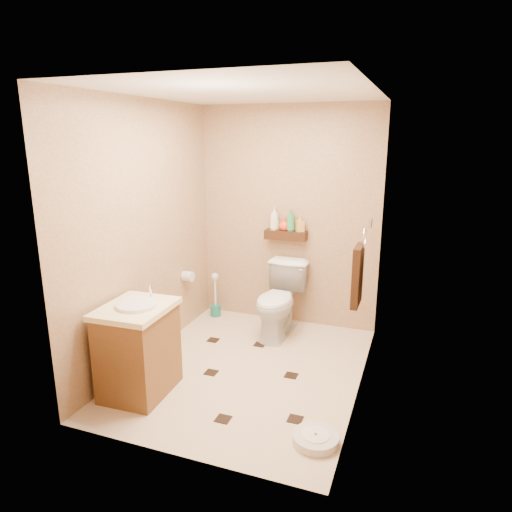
% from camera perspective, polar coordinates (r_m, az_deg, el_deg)
% --- Properties ---
extents(ground, '(2.50, 2.50, 0.00)m').
position_cam_1_polar(ground, '(4.30, -1.08, -13.95)').
color(ground, beige).
rests_on(ground, ground).
extents(wall_back, '(2.00, 0.04, 2.40)m').
position_cam_1_polar(wall_back, '(5.03, 4.03, 4.81)').
color(wall_back, tan).
rests_on(wall_back, ground).
extents(wall_front, '(2.00, 0.04, 2.40)m').
position_cam_1_polar(wall_front, '(2.79, -10.58, -3.62)').
color(wall_front, tan).
rests_on(wall_front, ground).
extents(wall_left, '(0.04, 2.50, 2.40)m').
position_cam_1_polar(wall_left, '(4.33, -13.61, 2.80)').
color(wall_left, tan).
rests_on(wall_left, ground).
extents(wall_right, '(0.04, 2.50, 2.40)m').
position_cam_1_polar(wall_right, '(3.64, 13.67, 0.55)').
color(wall_right, tan).
rests_on(wall_right, ground).
extents(ceiling, '(2.00, 2.50, 0.02)m').
position_cam_1_polar(ceiling, '(3.79, -1.27, 19.81)').
color(ceiling, silver).
rests_on(ceiling, wall_back).
extents(wall_shelf, '(0.46, 0.14, 0.10)m').
position_cam_1_polar(wall_shelf, '(4.99, 3.74, 2.63)').
color(wall_shelf, '#39200F').
rests_on(wall_shelf, wall_back).
extents(floor_accents, '(1.28, 1.40, 0.01)m').
position_cam_1_polar(floor_accents, '(4.21, -1.06, -14.58)').
color(floor_accents, black).
rests_on(floor_accents, ground).
extents(toilet, '(0.46, 0.77, 0.77)m').
position_cam_1_polar(toilet, '(4.85, 2.90, -5.57)').
color(toilet, white).
rests_on(toilet, ground).
extents(vanity, '(0.53, 0.64, 0.88)m').
position_cam_1_polar(vanity, '(3.91, -14.50, -11.11)').
color(vanity, brown).
rests_on(vanity, ground).
extents(bathroom_scale, '(0.34, 0.34, 0.07)m').
position_cam_1_polar(bathroom_scale, '(3.44, 7.46, -21.68)').
color(bathroom_scale, silver).
rests_on(bathroom_scale, ground).
extents(toilet_brush, '(0.12, 0.12, 0.53)m').
position_cam_1_polar(toilet_brush, '(5.42, -5.10, -5.61)').
color(toilet_brush, '#1B6E63').
rests_on(toilet_brush, ground).
extents(towel_ring, '(0.12, 0.30, 0.76)m').
position_cam_1_polar(towel_ring, '(3.95, 12.64, -2.08)').
color(towel_ring, silver).
rests_on(towel_ring, wall_right).
extents(toilet_paper, '(0.12, 0.11, 0.12)m').
position_cam_1_polar(toilet_paper, '(4.98, -8.51, -2.51)').
color(toilet_paper, silver).
rests_on(toilet_paper, wall_left).
extents(bottle_a, '(0.12, 0.12, 0.26)m').
position_cam_1_polar(bottle_a, '(5.00, 2.31, 4.74)').
color(bottle_a, silver).
rests_on(bottle_a, wall_shelf).
extents(bottle_b, '(0.10, 0.10, 0.15)m').
position_cam_1_polar(bottle_b, '(5.00, 2.35, 4.16)').
color(bottle_b, '#EDF233').
rests_on(bottle_b, wall_shelf).
extents(bottle_c, '(0.15, 0.15, 0.15)m').
position_cam_1_polar(bottle_c, '(4.97, 3.58, 4.03)').
color(bottle_c, '#EE3B1C').
rests_on(bottle_c, wall_shelf).
extents(bottle_d, '(0.12, 0.12, 0.24)m').
position_cam_1_polar(bottle_d, '(4.94, 4.36, 4.49)').
color(bottle_d, '#2F8F50').
rests_on(bottle_d, wall_shelf).
extents(bottle_e, '(0.11, 0.11, 0.18)m').
position_cam_1_polar(bottle_e, '(4.92, 5.54, 4.06)').
color(bottle_e, gold).
rests_on(bottle_e, wall_shelf).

